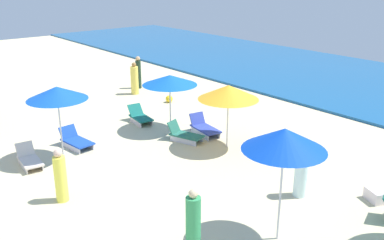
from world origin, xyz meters
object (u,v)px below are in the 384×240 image
Objects in this scene: lounge_chair_2_1 at (76,141)px; beachgoer_4 at (193,225)px; beachgoer_6 at (301,173)px; beach_ball_1 at (169,99)px; umbrella_1 at (284,139)px; umbrella_2 at (57,93)px; lounge_chair_2_0 at (29,159)px; umbrella_0 at (170,80)px; lounge_chair_6_0 at (184,135)px; beachgoer_3 at (135,80)px; lounge_chair_6_1 at (204,128)px; cooler_box_0 at (376,195)px; beachgoer_2 at (138,73)px; beachgoer_0 at (60,177)px; umbrella_6 at (228,92)px; lounge_chair_0_0 at (140,117)px.

beachgoer_4 is at bearing -102.61° from lounge_chair_2_1.
beach_ball_1 is at bearing -41.55° from beachgoer_6.
umbrella_2 is at bearing -165.20° from umbrella_1.
lounge_chair_2_0 is (-0.20, -1.08, -2.10)m from umbrella_2.
umbrella_0 reaches higher than lounge_chair_2_1.
lounge_chair_6_0 is (1.29, 4.22, -2.08)m from umbrella_2.
beachgoer_4 is (-0.81, -1.95, -1.79)m from umbrella_1.
umbrella_1 is 1.70× the size of beachgoer_3.
umbrella_2 is at bearing -65.23° from beach_ball_1.
beachgoer_3 is at bearing -36.67° from beachgoer_6.
umbrella_0 is 1.36× the size of beachgoer_3.
lounge_chair_6_1 is at bearing 28.33° from umbrella_0.
lounge_chair_6_1 is 6.97m from cooler_box_0.
beachgoer_2 is 1.13× the size of beachgoer_6.
beach_ball_1 is (-10.78, 4.74, -2.38)m from umbrella_1.
beachgoer_0 is 1.01× the size of beachgoer_6.
lounge_chair_2_1 is 4.86m from lounge_chair_6_1.
umbrella_6 is 1.60× the size of lounge_chair_6_0.
umbrella_0 reaches higher than beachgoer_4.
umbrella_1 reaches higher than beachgoer_3.
umbrella_1 is 1.81× the size of beachgoer_0.
lounge_chair_2_0 is 1.95m from lounge_chair_2_1.
umbrella_6 is 1.49× the size of beachgoer_0.
lounge_chair_2_1 is at bearing -20.89° from beachgoer_2.
beach_ball_1 is at bearing 60.81° from beachgoer_4.
lounge_chair_0_0 is at bearing 153.07° from beachgoer_3.
umbrella_6 is at bearing -15.49° from beachgoer_0.
umbrella_6 is 8.40m from beachgoer_3.
beachgoer_2 is at bearing 167.22° from umbrella_6.
umbrella_2 reaches higher than lounge_chair_6_1.
beach_ball_1 is at bearing -166.26° from beachgoer_3.
lounge_chair_0_0 is at bearing 110.46° from umbrella_2.
lounge_chair_2_1 is 0.62× the size of umbrella_6.
cooler_box_0 is (6.91, 1.32, -0.08)m from lounge_chair_6_0.
beachgoer_0 is (-4.99, -3.22, -1.82)m from umbrella_1.
umbrella_6 is at bearing -78.92° from lounge_chair_6_0.
beachgoer_0 is 4.37m from beachgoer_4.
beach_ball_1 is (-2.40, 5.97, -0.07)m from lounge_chair_2_1.
umbrella_0 reaches higher than lounge_chair_2_0.
umbrella_0 is 1.61× the size of lounge_chair_0_0.
umbrella_2 is 7.76m from beach_ball_1.
beachgoer_6 is at bearing -72.80° from lounge_chair_2_1.
beachgoer_0 is (2.66, -1.20, -1.60)m from umbrella_2.
umbrella_6 is at bearing -16.36° from beach_ball_1.
lounge_chair_6_1 is at bearing 27.03° from cooler_box_0.
lounge_chair_6_1 is (1.27, 0.69, -1.78)m from umbrella_0.
umbrella_6 reaches higher than beach_ball_1.
lounge_chair_2_1 is 3.96m from beachgoer_0.
beachgoer_0 is (2.70, -5.75, -1.32)m from umbrella_0.
beachgoer_0 is (4.18, -5.25, 0.47)m from lounge_chair_0_0.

